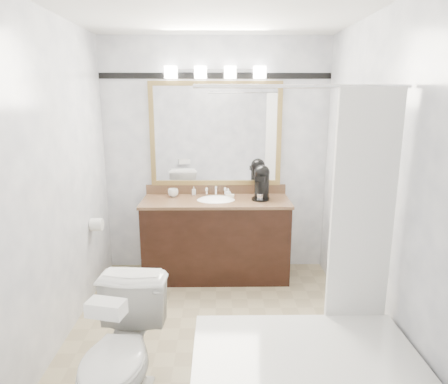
{
  "coord_description": "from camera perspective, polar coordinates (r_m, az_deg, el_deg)",
  "views": [
    {
      "loc": [
        0.03,
        -2.99,
        1.89
      ],
      "look_at": [
        0.08,
        0.35,
        1.09
      ],
      "focal_mm": 32.0,
      "sensor_mm": 36.0,
      "label": 1
    }
  ],
  "objects": [
    {
      "name": "room",
      "position": [
        3.05,
        -1.33,
        1.36
      ],
      "size": [
        2.42,
        2.62,
        2.52
      ],
      "color": "tan",
      "rests_on": "ground"
    },
    {
      "name": "vanity",
      "position": [
        4.26,
        -1.15,
        -6.42
      ],
      "size": [
        1.53,
        0.58,
        0.97
      ],
      "color": "black",
      "rests_on": "ground"
    },
    {
      "name": "mirror",
      "position": [
        4.29,
        -1.19,
        8.24
      ],
      "size": [
        1.4,
        0.04,
        1.1
      ],
      "color": "#A38549",
      "rests_on": "room"
    },
    {
      "name": "vanity_light_bar",
      "position": [
        4.22,
        -1.24,
        16.76
      ],
      "size": [
        1.02,
        0.14,
        0.12
      ],
      "color": "silver",
      "rests_on": "room"
    },
    {
      "name": "accent_stripe",
      "position": [
        4.29,
        -1.23,
        16.27
      ],
      "size": [
        2.4,
        0.01,
        0.06
      ],
      "primitive_type": "cube",
      "color": "black",
      "rests_on": "room"
    },
    {
      "name": "bathtub",
      "position": [
        2.69,
        11.58,
        -23.64
      ],
      "size": [
        1.3,
        0.75,
        1.96
      ],
      "color": "white",
      "rests_on": "ground"
    },
    {
      "name": "tp_roll",
      "position": [
        4.02,
        -17.74,
        -4.44
      ],
      "size": [
        0.11,
        0.12,
        0.12
      ],
      "primitive_type": "cylinder",
      "rotation": [
        0.0,
        1.57,
        0.0
      ],
      "color": "white",
      "rests_on": "room"
    },
    {
      "name": "toilet",
      "position": [
        2.62,
        -14.53,
        -21.78
      ],
      "size": [
        0.5,
        0.8,
        0.79
      ],
      "primitive_type": "imported",
      "rotation": [
        0.0,
        0.0,
        -0.08
      ],
      "color": "white",
      "rests_on": "ground"
    },
    {
      "name": "tissue_box",
      "position": [
        2.23,
        -16.49,
        -15.63
      ],
      "size": [
        0.21,
        0.15,
        0.08
      ],
      "primitive_type": "cube",
      "rotation": [
        0.0,
        0.0,
        -0.24
      ],
      "color": "white",
      "rests_on": "toilet"
    },
    {
      "name": "coffee_maker",
      "position": [
        4.15,
        5.4,
        1.5
      ],
      "size": [
        0.19,
        0.23,
        0.36
      ],
      "rotation": [
        0.0,
        0.0,
        -0.29
      ],
      "color": "black",
      "rests_on": "vanity"
    },
    {
      "name": "cup_left",
      "position": [
        4.29,
        -7.28,
        -0.1
      ],
      "size": [
        0.14,
        0.14,
        0.09
      ],
      "primitive_type": "imported",
      "rotation": [
        0.0,
        0.0,
        0.43
      ],
      "color": "white",
      "rests_on": "vanity"
    },
    {
      "name": "soap_bottle_a",
      "position": [
        4.34,
        -4.32,
        0.18
      ],
      "size": [
        0.04,
        0.04,
        0.09
      ],
      "primitive_type": "imported",
      "rotation": [
        0.0,
        0.0,
        0.02
      ],
      "color": "white",
      "rests_on": "vanity"
    },
    {
      "name": "soap_bottle_b",
      "position": [
        4.27,
        0.6,
        -0.05
      ],
      "size": [
        0.07,
        0.07,
        0.09
      ],
      "primitive_type": "imported",
      "rotation": [
        0.0,
        0.0,
        0.11
      ],
      "color": "white",
      "rests_on": "vanity"
    },
    {
      "name": "soap_bar",
      "position": [
        4.25,
        0.9,
        -0.52
      ],
      "size": [
        0.09,
        0.06,
        0.03
      ],
      "primitive_type": "cube",
      "rotation": [
        0.0,
        0.0,
        -0.05
      ],
      "color": "beige",
      "rests_on": "vanity"
    }
  ]
}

